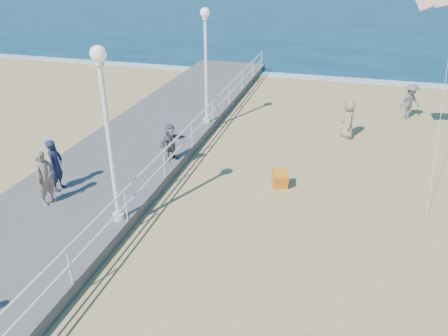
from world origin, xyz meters
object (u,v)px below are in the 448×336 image
(box_kite, at_px, (280,180))
(lamp_post_mid, at_px, (107,120))
(beach_walker_a, at_px, (410,102))
(beach_walker_c, at_px, (348,119))
(spectator_5, at_px, (171,142))
(spectator_6, at_px, (45,178))
(spectator_0, at_px, (56,165))
(lamp_post_far, at_px, (206,55))

(box_kite, bearing_deg, lamp_post_mid, -154.05)
(beach_walker_a, relative_size, beach_walker_c, 1.04)
(spectator_5, xyz_separation_m, beach_walker_a, (9.69, 8.82, -0.21))
(lamp_post_mid, relative_size, spectator_6, 2.83)
(spectator_0, relative_size, spectator_6, 0.99)
(lamp_post_mid, distance_m, box_kite, 6.90)
(lamp_post_mid, xyz_separation_m, spectator_6, (-2.65, 0.24, -2.32))
(lamp_post_mid, relative_size, spectator_0, 2.87)
(spectator_5, bearing_deg, spectator_6, 171.03)
(beach_walker_c, relative_size, box_kite, 3.02)
(spectator_5, distance_m, spectator_6, 5.02)
(lamp_post_far, xyz_separation_m, spectator_5, (-0.05, -4.48, -2.51))
(box_kite, bearing_deg, spectator_6, -168.29)
(spectator_6, relative_size, box_kite, 3.13)
(lamp_post_far, height_order, spectator_0, lamp_post_far)
(beach_walker_a, bearing_deg, spectator_0, -173.37)
(lamp_post_mid, relative_size, box_kite, 8.87)
(lamp_post_mid, height_order, spectator_0, lamp_post_mid)
(lamp_post_mid, height_order, beach_walker_c, lamp_post_mid)
(beach_walker_a, bearing_deg, beach_walker_c, -167.89)
(spectator_0, bearing_deg, lamp_post_far, -29.27)
(lamp_post_mid, height_order, spectator_6, lamp_post_mid)
(spectator_6, height_order, beach_walker_a, spectator_6)
(spectator_5, relative_size, beach_walker_c, 0.82)
(lamp_post_mid, relative_size, beach_walker_a, 2.83)
(lamp_post_far, bearing_deg, lamp_post_mid, -90.00)
(spectator_0, xyz_separation_m, beach_walker_c, (9.56, 8.66, -0.42))
(lamp_post_far, distance_m, spectator_6, 9.45)
(spectator_5, xyz_separation_m, beach_walker_c, (6.70, 5.31, -0.24))
(lamp_post_far, xyz_separation_m, spectator_6, (-2.65, -8.76, -2.32))
(lamp_post_mid, distance_m, spectator_0, 3.91)
(beach_walker_a, height_order, beach_walker_c, beach_walker_a)
(spectator_5, height_order, box_kite, spectator_5)
(spectator_6, height_order, beach_walker_c, spectator_6)
(beach_walker_c, bearing_deg, spectator_5, -65.15)
(lamp_post_mid, bearing_deg, spectator_0, 158.17)
(spectator_5, relative_size, spectator_6, 0.79)
(lamp_post_mid, height_order, spectator_5, lamp_post_mid)
(spectator_6, relative_size, beach_walker_c, 1.04)
(lamp_post_far, distance_m, box_kite, 7.39)
(box_kite, bearing_deg, lamp_post_far, 115.01)
(beach_walker_a, distance_m, box_kite, 10.62)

